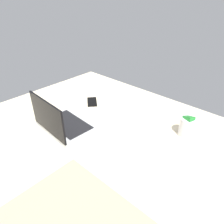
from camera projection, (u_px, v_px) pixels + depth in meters
The scene contains 4 objects.
bed_mattress at pixel (107, 153), 122.18cm from camera, with size 180.00×140.00×18.00cm, color beige.
laptop at pixel (61, 123), 124.53cm from camera, with size 34.19×24.75×23.00cm.
snack_cup at pixel (187, 126), 119.34cm from camera, with size 9.00×9.00×13.55cm.
cell_phone at pixel (92, 102), 156.58cm from camera, with size 6.80×14.00×0.80cm, color black.
Camera 1 is at (-64.60, 66.35, 92.23)cm, focal length 33.42 mm.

